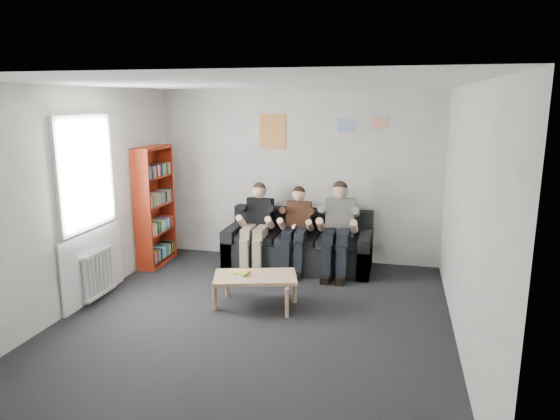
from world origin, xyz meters
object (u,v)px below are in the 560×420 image
(sofa, at_px, (299,247))
(person_left, at_px, (257,226))
(person_right, at_px, (338,229))
(coffee_table, at_px, (255,279))
(person_middle, at_px, (296,229))
(bookshelf, at_px, (155,206))

(sofa, distance_m, person_left, 0.74)
(person_right, bearing_deg, sofa, 152.95)
(sofa, distance_m, coffee_table, 1.67)
(person_middle, relative_size, person_right, 0.93)
(coffee_table, xyz_separation_m, person_left, (-0.40, 1.45, 0.30))
(coffee_table, relative_size, person_middle, 0.80)
(sofa, relative_size, person_middle, 1.75)
(bookshelf, relative_size, person_middle, 1.46)
(sofa, distance_m, person_right, 0.75)
(bookshelf, bearing_deg, person_middle, 3.52)
(sofa, relative_size, person_left, 1.70)
(person_left, relative_size, person_middle, 1.03)
(sofa, bearing_deg, person_middle, -90.00)
(person_left, bearing_deg, bookshelf, -172.17)
(coffee_table, bearing_deg, person_left, 105.29)
(bookshelf, xyz_separation_m, person_middle, (2.20, 0.18, -0.28))
(coffee_table, height_order, person_left, person_left)
(sofa, bearing_deg, bookshelf, -170.22)
(person_left, distance_m, person_middle, 0.62)
(person_right, bearing_deg, bookshelf, 174.74)
(coffee_table, height_order, person_right, person_right)
(sofa, bearing_deg, person_right, -18.23)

